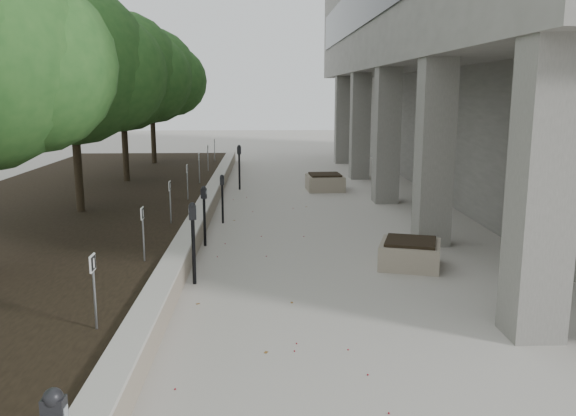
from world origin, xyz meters
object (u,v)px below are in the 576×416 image
object	(u,v)px
crabapple_tree_4	(122,97)
planter_front	(410,253)
parking_meter_4	(222,199)
crabapple_tree_5	(152,96)
crabapple_tree_3	(73,99)
parking_meter_5	(239,167)
planter_back	(325,182)
parking_meter_3	(204,216)
parking_meter_2	(193,243)

from	to	relation	value
crabapple_tree_4	planter_front	xyz separation A→B (m)	(7.33, -8.68, -2.86)
crabapple_tree_4	parking_meter_4	bearing A→B (deg)	-53.76
crabapple_tree_5	crabapple_tree_3	bearing A→B (deg)	-90.00
crabapple_tree_4	parking_meter_4	size ratio (longest dim) A/B	4.34
parking_meter_5	planter_back	bearing A→B (deg)	-2.10
crabapple_tree_5	parking_meter_4	distance (m)	10.65
crabapple_tree_5	parking_meter_4	world-z (taller)	crabapple_tree_5
parking_meter_4	parking_meter_5	size ratio (longest dim) A/B	0.82
parking_meter_5	parking_meter_3	bearing A→B (deg)	-90.33
crabapple_tree_3	parking_meter_3	distance (m)	4.54
crabapple_tree_5	parking_meter_5	world-z (taller)	crabapple_tree_5
crabapple_tree_3	parking_meter_5	world-z (taller)	crabapple_tree_3
crabapple_tree_4	crabapple_tree_5	bearing A→B (deg)	90.00
parking_meter_4	parking_meter_5	distance (m)	5.27
crabapple_tree_3	crabapple_tree_5	size ratio (longest dim) A/B	1.00
planter_back	planter_front	bearing A→B (deg)	-85.30
parking_meter_5	planter_front	xyz separation A→B (m)	(3.64, -9.20, -0.51)
crabapple_tree_3	parking_meter_5	distance (m)	7.04
parking_meter_4	planter_back	xyz separation A→B (m)	(3.12, 5.00, -0.34)
crabapple_tree_3	parking_meter_5	bearing A→B (deg)	56.16
planter_front	parking_meter_3	bearing A→B (deg)	157.51
crabapple_tree_4	parking_meter_3	xyz separation A→B (m)	(3.25, -6.99, -2.46)
crabapple_tree_4	parking_meter_2	xyz separation A→B (m)	(3.32, -9.58, -2.39)
crabapple_tree_4	planter_back	distance (m)	7.19
parking_meter_5	parking_meter_4	bearing A→B (deg)	-89.25
crabapple_tree_5	parking_meter_2	world-z (taller)	crabapple_tree_5
parking_meter_4	parking_meter_5	xyz separation A→B (m)	(0.21, 5.27, 0.14)
parking_meter_2	parking_meter_3	bearing A→B (deg)	80.72
parking_meter_3	parking_meter_5	xyz separation A→B (m)	(0.45, 7.51, 0.11)
crabapple_tree_3	planter_front	distance (m)	8.69
parking_meter_2	planter_front	xyz separation A→B (m)	(4.02, 0.90, -0.47)
parking_meter_2	planter_back	size ratio (longest dim) A/B	1.20
crabapple_tree_3	crabapple_tree_4	distance (m)	5.00
crabapple_tree_3	parking_meter_3	size ratio (longest dim) A/B	4.12
crabapple_tree_3	crabapple_tree_5	bearing A→B (deg)	90.00
crabapple_tree_4	parking_meter_3	size ratio (longest dim) A/B	4.12
crabapple_tree_4	parking_meter_3	world-z (taller)	crabapple_tree_4
parking_meter_3	parking_meter_5	distance (m)	7.52
crabapple_tree_3	parking_meter_2	size ratio (longest dim) A/B	3.74
crabapple_tree_3	planter_front	xyz separation A→B (m)	(7.33, -3.68, -2.86)
crabapple_tree_5	parking_meter_2	size ratio (longest dim) A/B	3.74
parking_meter_2	parking_meter_3	size ratio (longest dim) A/B	1.10
parking_meter_5	planter_back	xyz separation A→B (m)	(2.90, -0.26, -0.48)
parking_meter_5	crabapple_tree_4	bearing A→B (deg)	-169.00
crabapple_tree_5	parking_meter_4	xyz separation A→B (m)	(3.48, -9.75, -2.49)
crabapple_tree_4	parking_meter_5	size ratio (longest dim) A/B	3.55
planter_back	parking_meter_2	bearing A→B (deg)	-108.45
planter_front	planter_back	world-z (taller)	planter_back
parking_meter_2	parking_meter_3	xyz separation A→B (m)	(-0.07, 2.59, -0.07)
crabapple_tree_4	parking_meter_3	bearing A→B (deg)	-65.07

